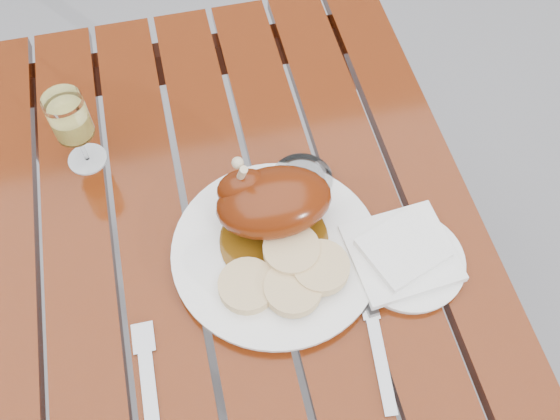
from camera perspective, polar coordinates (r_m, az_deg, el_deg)
The scene contains 11 objects.
ground at distance 1.66m, azimuth -2.32°, elevation -17.42°, with size 60.00×60.00×0.00m, color slate.
table at distance 1.29m, azimuth -2.91°, elevation -13.43°, with size 0.80×1.20×0.75m, color maroon.
dinner_plate at distance 0.95m, azimuth -0.35°, elevation -3.86°, with size 0.32×0.32×0.02m, color white.
roast_duck at distance 0.93m, azimuth -0.95°, elevation 0.73°, with size 0.18×0.18×0.13m.
bread_dumplings at distance 0.91m, azimuth 0.75°, elevation -5.76°, with size 0.19×0.14×0.03m.
wine_glass at distance 1.05m, azimuth -18.21°, elevation 6.84°, with size 0.07×0.07×0.15m, color #F5E96F.
side_plate at distance 0.97m, azimuth 11.64°, elevation -4.62°, with size 0.17×0.17×0.01m, color white.
napkin at distance 0.96m, azimuth 11.03°, elevation -3.88°, with size 0.15×0.14×0.01m, color white.
ashtray at distance 1.02m, azimuth 1.99°, elevation 2.55°, with size 0.10×0.10×0.02m, color #B2B7BC.
fork at distance 0.90m, azimuth -11.90°, elevation -15.62°, with size 0.02×0.16×0.01m, color gray.
knife at distance 0.91m, azimuth 8.93°, elevation -12.38°, with size 0.02×0.19×0.01m, color gray.
Camera 1 is at (-0.03, -0.40, 1.61)m, focal length 40.00 mm.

